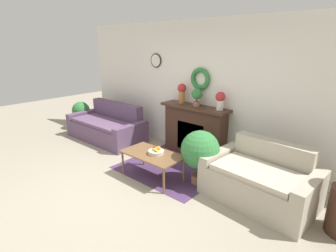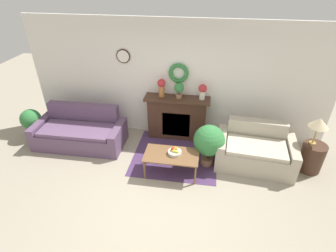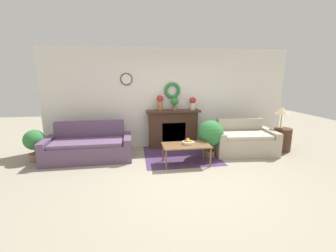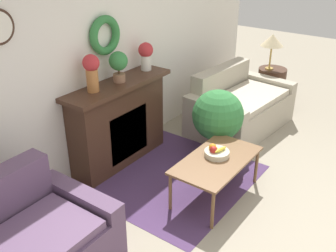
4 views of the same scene
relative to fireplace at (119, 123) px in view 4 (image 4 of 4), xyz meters
name	(u,v)px [view 4 (image 4 of 4)]	position (x,y,z in m)	size (l,w,h in m)	color
ground_plane	(287,232)	(-0.05, -2.19, -0.53)	(16.00, 16.00, 0.00)	#9E937F
floor_rug	(172,177)	(0.07, -0.74, -0.53)	(1.80, 1.68, 0.01)	#4C335B
wall_back	(99,54)	(-0.05, 0.21, 0.83)	(6.80, 0.16, 2.70)	white
fireplace	(119,123)	(0.00, 0.00, 0.00)	(1.47, 0.41, 1.05)	#42281C
loveseat_right	(239,107)	(1.72, -0.75, -0.22)	(1.61, 1.07, 0.85)	#B2A893
coffee_table	(217,162)	(0.07, -1.32, -0.11)	(1.06, 0.58, 0.46)	brown
fruit_bowl	(216,152)	(0.12, -1.28, -0.03)	(0.27, 0.27, 0.12)	beige
side_table_by_loveseat	(271,86)	(2.82, -0.77, -0.23)	(0.45, 0.45, 0.61)	#42281C
table_lamp	(272,41)	(2.77, -0.73, 0.54)	(0.36, 0.36, 0.56)	#B28E42
vase_on_mantel_left	(92,70)	(-0.36, 0.01, 0.76)	(0.18, 0.18, 0.41)	#AD6B38
vase_on_mantel_right	(146,54)	(0.55, 0.01, 0.72)	(0.18, 0.18, 0.34)	silver
potted_plant_on_mantel	(118,64)	(0.04, -0.01, 0.73)	(0.22, 0.22, 0.35)	#8E664C
potted_plant_floor_by_loveseat	(218,117)	(0.77, -0.92, 0.04)	(0.63, 0.63, 0.91)	#8E664C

